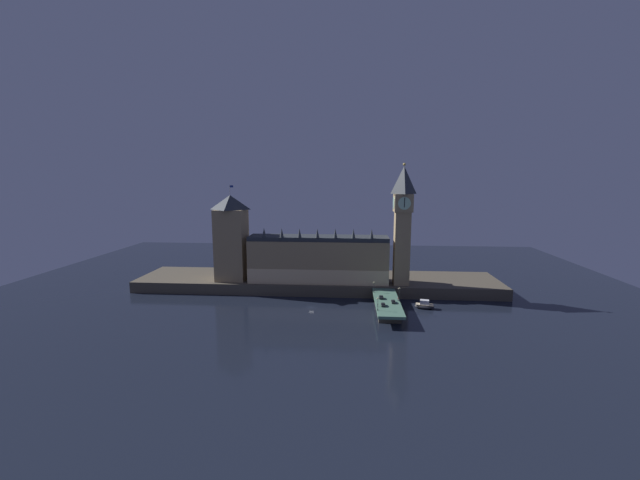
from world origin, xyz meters
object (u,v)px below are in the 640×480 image
(victoria_tower, at_px, (231,238))
(pedestrian_mid_walk, at_px, (398,299))
(clock_tower, at_px, (403,221))
(boat_downstream, at_px, (424,305))
(car_northbound_lead, at_px, (381,297))
(pedestrian_near_rail, at_px, (378,305))
(street_lamp_near, at_px, (378,302))
(car_northbound_trail, at_px, (383,305))
(street_lamp_mid, at_px, (399,293))
(car_southbound_lead, at_px, (393,302))
(street_lamp_far, at_px, (374,286))

(victoria_tower, distance_m, pedestrian_mid_walk, 104.73)
(clock_tower, relative_size, boat_downstream, 6.38)
(car_northbound_lead, xyz_separation_m, boat_downstream, (22.81, 3.99, -5.11))
(victoria_tower, bearing_deg, clock_tower, -2.43)
(pedestrian_near_rail, bearing_deg, street_lamp_near, -94.21)
(car_northbound_trail, bearing_deg, car_northbound_lead, 90.00)
(car_northbound_lead, relative_size, street_lamp_mid, 0.55)
(car_southbound_lead, bearing_deg, clock_tower, 77.08)
(clock_tower, height_order, pedestrian_near_rail, clock_tower)
(car_northbound_trail, height_order, boat_downstream, car_northbound_trail)
(car_northbound_lead, xyz_separation_m, pedestrian_near_rail, (-2.74, -12.89, 0.10))
(pedestrian_mid_walk, distance_m, street_lamp_mid, 3.63)
(car_southbound_lead, xyz_separation_m, street_lamp_near, (-8.63, -11.79, 3.32))
(victoria_tower, distance_m, car_northbound_lead, 96.33)
(street_lamp_near, xyz_separation_m, boat_downstream, (25.95, 22.31, -8.35))
(street_lamp_near, distance_m, street_lamp_far, 29.44)
(car_northbound_lead, bearing_deg, pedestrian_mid_walk, -19.63)
(street_lamp_near, height_order, boat_downstream, street_lamp_near)
(car_southbound_lead, bearing_deg, car_northbound_lead, 130.01)
(pedestrian_mid_walk, distance_m, boat_downstream, 17.00)
(car_southbound_lead, xyz_separation_m, pedestrian_near_rail, (-8.23, -6.36, 0.18))
(pedestrian_near_rail, bearing_deg, street_lamp_mid, 39.25)
(car_northbound_trail, distance_m, car_southbound_lead, 7.63)
(victoria_tower, relative_size, car_northbound_lead, 14.52)
(pedestrian_near_rail, relative_size, street_lamp_far, 0.27)
(victoria_tower, height_order, pedestrian_mid_walk, victoria_tower)
(victoria_tower, relative_size, pedestrian_mid_walk, 32.13)
(car_northbound_lead, relative_size, street_lamp_near, 0.62)
(street_lamp_far, bearing_deg, car_northbound_lead, -74.22)
(pedestrian_mid_walk, xyz_separation_m, boat_downstream, (14.58, 6.92, -5.32))
(clock_tower, relative_size, car_northbound_lead, 17.63)
(street_lamp_mid, bearing_deg, clock_tower, 81.51)
(street_lamp_far, bearing_deg, car_southbound_lead, -63.95)
(clock_tower, xyz_separation_m, pedestrian_mid_walk, (-5.00, -30.16, -36.24))
(street_lamp_near, xyz_separation_m, street_lamp_mid, (11.77, 14.72, 0.52))
(car_southbound_lead, xyz_separation_m, boat_downstream, (17.33, 10.52, -5.03))
(pedestrian_near_rail, relative_size, boat_downstream, 0.15)
(pedestrian_near_rail, bearing_deg, pedestrian_mid_walk, 42.24)
(pedestrian_near_rail, height_order, street_lamp_near, street_lamp_near)
(car_southbound_lead, height_order, boat_downstream, car_southbound_lead)
(victoria_tower, relative_size, car_northbound_trail, 13.49)
(victoria_tower, height_order, boat_downstream, victoria_tower)
(car_northbound_lead, relative_size, car_southbound_lead, 0.93)
(clock_tower, height_order, car_northbound_lead, clock_tower)
(street_lamp_far, bearing_deg, clock_tower, 44.54)
(pedestrian_mid_walk, xyz_separation_m, street_lamp_near, (-11.37, -15.39, 3.03))
(car_northbound_lead, bearing_deg, pedestrian_near_rail, -102.01)
(pedestrian_near_rail, height_order, street_lamp_far, street_lamp_far)
(car_northbound_trail, bearing_deg, street_lamp_far, 97.79)
(car_southbound_lead, height_order, pedestrian_near_rail, pedestrian_near_rail)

